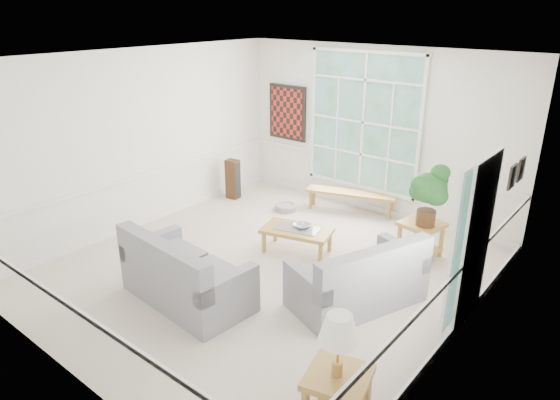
% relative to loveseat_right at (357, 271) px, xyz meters
% --- Properties ---
extents(floor, '(5.50, 6.00, 0.01)m').
position_rel_loveseat_right_xyz_m(floor, '(-1.48, -0.06, -0.46)').
color(floor, beige).
rests_on(floor, ground).
extents(ceiling, '(5.50, 6.00, 0.02)m').
position_rel_loveseat_right_xyz_m(ceiling, '(-1.48, -0.06, 2.54)').
color(ceiling, white).
rests_on(ceiling, ground).
extents(wall_back, '(5.50, 0.02, 3.00)m').
position_rel_loveseat_right_xyz_m(wall_back, '(-1.48, 2.94, 1.04)').
color(wall_back, white).
rests_on(wall_back, ground).
extents(wall_front, '(5.50, 0.02, 3.00)m').
position_rel_loveseat_right_xyz_m(wall_front, '(-1.48, -3.06, 1.04)').
color(wall_front, white).
rests_on(wall_front, ground).
extents(wall_left, '(0.02, 6.00, 3.00)m').
position_rel_loveseat_right_xyz_m(wall_left, '(-4.23, -0.06, 1.04)').
color(wall_left, white).
rests_on(wall_left, ground).
extents(wall_right, '(0.02, 6.00, 3.00)m').
position_rel_loveseat_right_xyz_m(wall_right, '(1.27, -0.06, 1.04)').
color(wall_right, white).
rests_on(wall_right, ground).
extents(window_back, '(2.30, 0.08, 2.40)m').
position_rel_loveseat_right_xyz_m(window_back, '(-1.68, 2.90, 1.19)').
color(window_back, white).
rests_on(window_back, wall_back).
extents(entry_door, '(0.08, 0.90, 2.10)m').
position_rel_loveseat_right_xyz_m(entry_door, '(1.23, 0.54, 0.59)').
color(entry_door, white).
rests_on(entry_door, floor).
extents(door_sidelight, '(0.08, 0.26, 1.90)m').
position_rel_loveseat_right_xyz_m(door_sidelight, '(1.23, -0.09, 0.69)').
color(door_sidelight, white).
rests_on(door_sidelight, wall_right).
extents(wall_art, '(0.90, 0.06, 1.10)m').
position_rel_loveseat_right_xyz_m(wall_art, '(-3.43, 2.89, 1.14)').
color(wall_art, '#5D1712').
rests_on(wall_art, wall_back).
extents(wall_frame_near, '(0.04, 0.26, 0.32)m').
position_rel_loveseat_right_xyz_m(wall_frame_near, '(1.23, 1.69, 1.09)').
color(wall_frame_near, black).
rests_on(wall_frame_near, wall_right).
extents(wall_frame_far, '(0.04, 0.26, 0.32)m').
position_rel_loveseat_right_xyz_m(wall_frame_far, '(1.23, 2.09, 1.09)').
color(wall_frame_far, black).
rests_on(wall_frame_far, wall_right).
extents(loveseat_right, '(1.42, 1.89, 0.92)m').
position_rel_loveseat_right_xyz_m(loveseat_right, '(0.00, 0.00, 0.00)').
color(loveseat_right, gray).
rests_on(loveseat_right, floor).
extents(loveseat_front, '(1.82, 1.04, 0.95)m').
position_rel_loveseat_right_xyz_m(loveseat_front, '(-1.74, -1.32, 0.02)').
color(loveseat_front, gray).
rests_on(loveseat_front, floor).
extents(coffee_table, '(1.18, 0.85, 0.40)m').
position_rel_loveseat_right_xyz_m(coffee_table, '(-1.46, 0.65, -0.26)').
color(coffee_table, '#A67A37').
rests_on(coffee_table, floor).
extents(pewter_bowl, '(0.36, 0.36, 0.08)m').
position_rel_loveseat_right_xyz_m(pewter_bowl, '(-1.41, 0.73, -0.02)').
color(pewter_bowl, '#9FA0A5').
rests_on(pewter_bowl, coffee_table).
extents(window_bench, '(1.68, 0.85, 0.39)m').
position_rel_loveseat_right_xyz_m(window_bench, '(-1.67, 2.59, -0.26)').
color(window_bench, '#A67A37').
rests_on(window_bench, floor).
extents(end_table, '(0.66, 0.66, 0.56)m').
position_rel_loveseat_right_xyz_m(end_table, '(0.09, 1.74, -0.18)').
color(end_table, '#A67A37').
rests_on(end_table, floor).
extents(houseplant, '(0.62, 0.62, 0.96)m').
position_rel_loveseat_right_xyz_m(houseplant, '(0.16, 1.67, 0.58)').
color(houseplant, '#1E4F1F').
rests_on(houseplant, end_table).
extents(side_table, '(0.68, 0.68, 0.57)m').
position_rel_loveseat_right_xyz_m(side_table, '(0.92, -1.87, -0.18)').
color(side_table, '#A67A37').
rests_on(side_table, floor).
extents(table_lamp, '(0.44, 0.44, 0.62)m').
position_rel_loveseat_right_xyz_m(table_lamp, '(0.91, -1.88, 0.42)').
color(table_lamp, silver).
rests_on(table_lamp, side_table).
extents(pet_bed, '(0.49, 0.49, 0.12)m').
position_rel_loveseat_right_xyz_m(pet_bed, '(-2.65, 1.88, -0.40)').
color(pet_bed, gray).
rests_on(pet_bed, floor).
extents(floor_speaker, '(0.27, 0.22, 0.79)m').
position_rel_loveseat_right_xyz_m(floor_speaker, '(-3.88, 1.73, -0.06)').
color(floor_speaker, '#3C2211').
rests_on(floor_speaker, floor).
extents(cat, '(0.46, 0.40, 0.18)m').
position_rel_loveseat_right_xyz_m(cat, '(0.12, 0.59, 0.10)').
color(cat, black).
rests_on(cat, loveseat_right).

